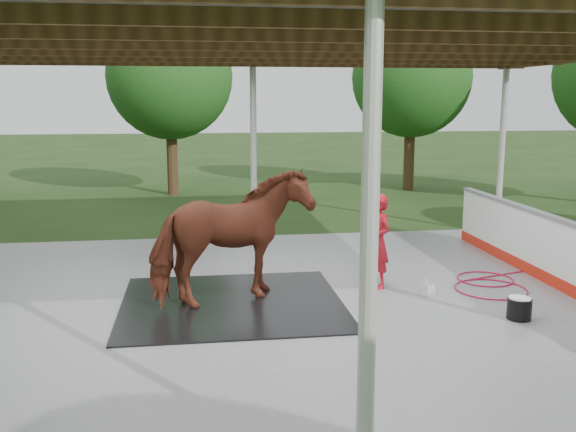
{
  "coord_description": "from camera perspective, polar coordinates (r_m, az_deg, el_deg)",
  "views": [
    {
      "loc": [
        -1.24,
        -9.15,
        3.12
      ],
      "look_at": [
        0.16,
        0.6,
        1.3
      ],
      "focal_mm": 40.0,
      "sensor_mm": 36.0,
      "label": 1
    }
  ],
  "objects": [
    {
      "name": "soap_bottle_b",
      "position": [
        10.5,
        12.68,
        -6.3
      ],
      "size": [
        0.11,
        0.11,
        0.18
      ],
      "primitive_type": "imported",
      "rotation": [
        0.0,
        0.0,
        -0.5
      ],
      "color": "#338CD8",
      "rests_on": "concrete_slab"
    },
    {
      "name": "tree_belt",
      "position": [
        10.19,
        0.54,
        14.21
      ],
      "size": [
        28.0,
        28.0,
        5.8
      ],
      "color": "#382314",
      "rests_on": "ground"
    },
    {
      "name": "dasher_board",
      "position": [
        11.14,
        23.73,
        -3.56
      ],
      "size": [
        0.16,
        8.0,
        1.15
      ],
      "color": "red",
      "rests_on": "concrete_slab"
    },
    {
      "name": "wash_bucket",
      "position": [
        9.67,
        19.87,
        -7.69
      ],
      "size": [
        0.34,
        0.34,
        0.31
      ],
      "color": "black",
      "rests_on": "concrete_slab"
    },
    {
      "name": "concrete_slab",
      "position": [
        9.74,
        -0.45,
        -8.08
      ],
      "size": [
        12.0,
        10.0,
        0.05
      ],
      "primitive_type": "cube",
      "color": "slate",
      "rests_on": "ground"
    },
    {
      "name": "ground",
      "position": [
        9.74,
        -0.45,
        -8.22
      ],
      "size": [
        100.0,
        100.0,
        0.0
      ],
      "primitive_type": "plane",
      "color": "#1E3814"
    },
    {
      "name": "soap_bottle_a",
      "position": [
        10.33,
        12.19,
        -6.26
      ],
      "size": [
        0.12,
        0.12,
        0.28
      ],
      "primitive_type": "imported",
      "rotation": [
        0.0,
        0.0,
        -0.07
      ],
      "color": "silver",
      "rests_on": "concrete_slab"
    },
    {
      "name": "rubber_mat",
      "position": [
        9.83,
        -4.99,
        -7.71
      ],
      "size": [
        3.31,
        3.1,
        0.02
      ],
      "primitive_type": "cube",
      "color": "black",
      "rests_on": "concrete_slab"
    },
    {
      "name": "pavilion_structure",
      "position": [
        9.27,
        -0.48,
        15.69
      ],
      "size": [
        12.6,
        10.6,
        4.05
      ],
      "color": "beige",
      "rests_on": "ground"
    },
    {
      "name": "horse",
      "position": [
        9.56,
        -5.08,
        -1.92
      ],
      "size": [
        2.61,
        1.91,
        2.0
      ],
      "primitive_type": "imported",
      "rotation": [
        0.0,
        0.0,
        1.97
      ],
      "color": "brown",
      "rests_on": "rubber_mat"
    },
    {
      "name": "handler",
      "position": [
        10.55,
        7.94,
        -2.24
      ],
      "size": [
        0.55,
        0.66,
        1.54
      ],
      "primitive_type": "imported",
      "rotation": [
        0.0,
        0.0,
        -1.19
      ],
      "color": "red",
      "rests_on": "concrete_slab"
    },
    {
      "name": "hose_coil",
      "position": [
        11.23,
        17.4,
        -5.85
      ],
      "size": [
        1.76,
        1.63,
        0.02
      ],
      "color": "#B70D37",
      "rests_on": "concrete_slab"
    }
  ]
}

